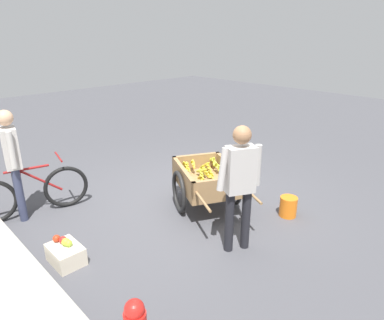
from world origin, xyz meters
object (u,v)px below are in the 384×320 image
at_px(bicycle, 31,193).
at_px(plastic_bucket, 288,207).
at_px(apple_crate, 66,253).
at_px(cyclist_person, 12,156).
at_px(fruit_cart, 207,181).
at_px(vendor_person, 240,179).

distance_m(bicycle, plastic_bucket, 3.79).
height_order(bicycle, apple_crate, bicycle).
bearing_deg(apple_crate, cyclist_person, -1.00).
xyz_separation_m(fruit_cart, apple_crate, (0.20, 2.19, -0.32)).
relative_size(fruit_cart, apple_crate, 4.12).
xyz_separation_m(bicycle, apple_crate, (-1.44, 0.17, -0.23)).
distance_m(vendor_person, cyclist_person, 3.15).
height_order(vendor_person, cyclist_person, cyclist_person).
xyz_separation_m(cyclist_person, plastic_bucket, (-2.70, -2.83, -0.81)).
relative_size(vendor_person, cyclist_person, 1.00).
distance_m(vendor_person, apple_crate, 2.23).
bearing_deg(bicycle, vendor_person, -150.67).
distance_m(bicycle, apple_crate, 1.46).
height_order(fruit_cart, vendor_person, vendor_person).
bearing_deg(plastic_bucket, vendor_person, 89.51).
distance_m(bicycle, cyclist_person, 0.62).
relative_size(fruit_cart, plastic_bucket, 6.06).
distance_m(fruit_cart, plastic_bucket, 1.27).
distance_m(plastic_bucket, apple_crate, 3.11).
xyz_separation_m(bicycle, cyclist_person, (0.03, 0.15, 0.61)).
xyz_separation_m(fruit_cart, vendor_person, (-1.03, 0.53, 0.51)).
xyz_separation_m(vendor_person, cyclist_person, (2.69, 1.64, 0.00)).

